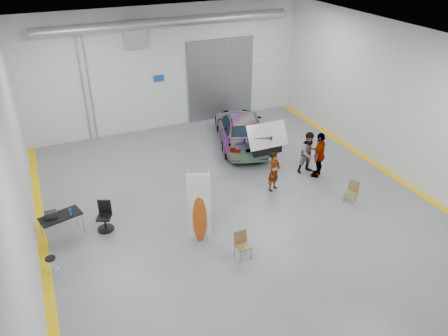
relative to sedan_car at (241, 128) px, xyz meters
name	(u,v)px	position (x,y,z in m)	size (l,w,h in m)	color
ground	(236,203)	(-2.41, -4.59, -0.76)	(16.00, 16.00, 0.00)	slate
room_shell	(218,81)	(-2.17, -2.37, 3.32)	(14.02, 16.18, 6.01)	silver
sedan_car	(241,128)	(0.00, 0.00, 0.00)	(2.14, 5.26, 1.53)	silver
person_a	(274,171)	(-0.66, -4.29, 0.06)	(0.60, 0.39, 1.65)	#967652
person_b	(309,153)	(1.37, -3.64, 0.14)	(0.89, 0.68, 1.81)	teal
person_c	(319,155)	(1.56, -4.08, 0.22)	(1.14, 0.47, 1.96)	#955C31
surfboard_display	(202,212)	(-4.34, -6.08, 0.32)	(0.72, 0.40, 2.68)	white
folding_chair_near	(243,250)	(-3.53, -7.46, -0.48)	(0.45, 0.46, 0.92)	brown
folding_chair_far	(351,196)	(1.54, -6.28, -0.49)	(0.56, 0.67, 0.87)	brown
shop_stool	(52,266)	(-9.05, -5.84, -0.45)	(0.32, 0.32, 0.63)	black
work_table	(58,216)	(-8.63, -4.04, 0.06)	(1.44, 0.98, 1.07)	#989BA1
office_chair	(104,218)	(-7.21, -4.20, -0.30)	(0.61, 0.65, 1.05)	black
trunk_lid	(266,133)	(0.00, -2.38, 0.78)	(1.78, 1.08, 0.04)	silver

